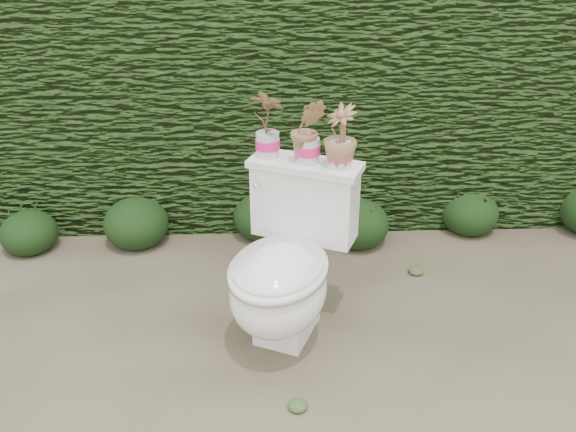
{
  "coord_description": "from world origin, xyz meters",
  "views": [
    {
      "loc": [
        -0.26,
        -2.11,
        1.82
      ],
      "look_at": [
        -0.18,
        0.28,
        0.55
      ],
      "focal_mm": 38.0,
      "sensor_mm": 36.0,
      "label": 1
    }
  ],
  "objects_px": {
    "potted_plant_center": "(308,132)",
    "potted_plant_left": "(267,125)",
    "toilet": "(285,270)",
    "potted_plant_right": "(340,138)"
  },
  "relations": [
    {
      "from": "potted_plant_center",
      "to": "potted_plant_left",
      "type": "bearing_deg",
      "value": 160.57
    },
    {
      "from": "toilet",
      "to": "potted_plant_center",
      "type": "bearing_deg",
      "value": 87.67
    },
    {
      "from": "potted_plant_center",
      "to": "potted_plant_right",
      "type": "xyz_separation_m",
      "value": [
        0.13,
        -0.06,
        -0.01
      ]
    },
    {
      "from": "potted_plant_center",
      "to": "potted_plant_right",
      "type": "height_order",
      "value": "potted_plant_center"
    },
    {
      "from": "potted_plant_center",
      "to": "potted_plant_right",
      "type": "relative_size",
      "value": 1.05
    },
    {
      "from": "toilet",
      "to": "potted_plant_left",
      "type": "bearing_deg",
      "value": 126.88
    },
    {
      "from": "potted_plant_left",
      "to": "toilet",
      "type": "bearing_deg",
      "value": 132.67
    },
    {
      "from": "toilet",
      "to": "potted_plant_right",
      "type": "height_order",
      "value": "potted_plant_right"
    },
    {
      "from": "potted_plant_right",
      "to": "potted_plant_left",
      "type": "bearing_deg",
      "value": -146.69
    },
    {
      "from": "potted_plant_left",
      "to": "potted_plant_center",
      "type": "relative_size",
      "value": 1.08
    }
  ]
}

